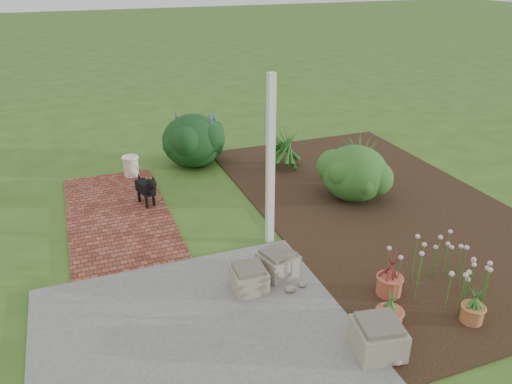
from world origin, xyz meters
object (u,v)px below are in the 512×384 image
object	(u,v)px
cream_ceramic_urn	(131,166)
evergreen_shrub	(355,172)
stone_trough_near	(378,338)
black_dog	(147,188)

from	to	relation	value
cream_ceramic_urn	evergreen_shrub	xyz separation A→B (m)	(3.48, -2.34, 0.28)
stone_trough_near	cream_ceramic_urn	size ratio (longest dim) A/B	1.30
stone_trough_near	evergreen_shrub	distance (m)	3.83
cream_ceramic_urn	evergreen_shrub	size ratio (longest dim) A/B	0.34
stone_trough_near	cream_ceramic_urn	world-z (taller)	cream_ceramic_urn
cream_ceramic_urn	black_dog	bearing A→B (deg)	-86.91
evergreen_shrub	black_dog	bearing A→B (deg)	164.36
black_dog	stone_trough_near	bearing A→B (deg)	-85.53
stone_trough_near	evergreen_shrub	world-z (taller)	evergreen_shrub
black_dog	cream_ceramic_urn	size ratio (longest dim) A/B	1.60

